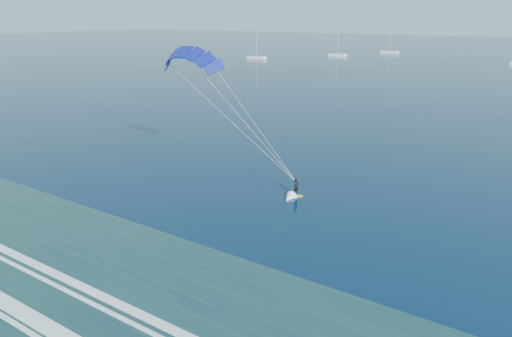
{
  "coord_description": "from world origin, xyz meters",
  "views": [
    {
      "loc": [
        25.35,
        -7.3,
        18.39
      ],
      "look_at": [
        3.5,
        26.56,
        4.76
      ],
      "focal_mm": 32.0,
      "sensor_mm": 36.0,
      "label": 1
    }
  ],
  "objects_px": {
    "sailboat_1": "(337,55)",
    "sailboat_2": "(390,52)",
    "kitesurfer_rig": "(241,118)",
    "sailboat_0": "(257,58)"
  },
  "relations": [
    {
      "from": "sailboat_0",
      "to": "sailboat_2",
      "type": "bearing_deg",
      "value": 57.89
    },
    {
      "from": "kitesurfer_rig",
      "to": "sailboat_0",
      "type": "relative_size",
      "value": 1.36
    },
    {
      "from": "sailboat_1",
      "to": "sailboat_2",
      "type": "bearing_deg",
      "value": 64.31
    },
    {
      "from": "kitesurfer_rig",
      "to": "sailboat_0",
      "type": "bearing_deg",
      "value": 122.18
    },
    {
      "from": "kitesurfer_rig",
      "to": "sailboat_1",
      "type": "bearing_deg",
      "value": 109.89
    },
    {
      "from": "kitesurfer_rig",
      "to": "sailboat_1",
      "type": "distance_m",
      "value": 174.67
    },
    {
      "from": "kitesurfer_rig",
      "to": "sailboat_1",
      "type": "height_order",
      "value": "kitesurfer_rig"
    },
    {
      "from": "sailboat_1",
      "to": "sailboat_0",
      "type": "bearing_deg",
      "value": -127.61
    },
    {
      "from": "sailboat_1",
      "to": "sailboat_2",
      "type": "xyz_separation_m",
      "value": [
        14.72,
        30.6,
        0.0
      ]
    },
    {
      "from": "sailboat_0",
      "to": "sailboat_1",
      "type": "xyz_separation_m",
      "value": [
        24.16,
        31.36,
        -0.0
      ]
    }
  ]
}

